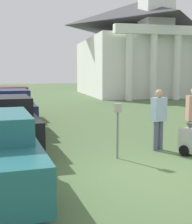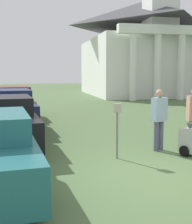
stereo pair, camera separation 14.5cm
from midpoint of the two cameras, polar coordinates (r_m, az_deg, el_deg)
The scene contains 8 objects.
ground_plane at distance 6.77m, azimuth 8.85°, elevation -11.24°, with size 120.00×120.00×0.00m, color #4C663D.
parked_car_black at distance 9.65m, azimuth -16.58°, elevation -1.73°, with size 2.44×4.97×1.45m.
parked_car_navy at distance 12.78m, azimuth -15.38°, elevation 0.51°, with size 2.38×5.13×1.50m.
parked_car_maroon at distance 15.78m, azimuth -14.67°, elevation 1.60°, with size 2.25×4.76×1.48m.
parking_meter at distance 7.71m, azimuth 4.45°, elevation -1.56°, with size 0.18×0.09×1.38m.
person_worker at distance 8.69m, azimuth 11.93°, elevation -0.73°, with size 0.47×0.36×1.69m.
equipment_cart at distance 8.47m, azimuth 17.22°, elevation -5.03°, with size 0.61×0.98×1.00m.
church at distance 31.57m, azimuth 8.70°, elevation 13.11°, with size 10.24×13.43×24.64m.
Camera 2 is at (-2.20, -6.03, 2.12)m, focal length 50.00 mm.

